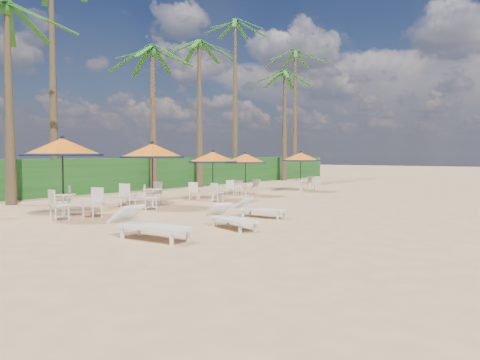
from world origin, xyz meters
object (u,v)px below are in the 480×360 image
(lounger_mid, at_px, (230,217))
(station_1, at_px, (151,159))
(station_3, at_px, (245,164))
(station_2, at_px, (212,162))
(lounger_far, at_px, (258,208))
(station_0, at_px, (64,157))
(station_4, at_px, (302,160))
(lounger_near, at_px, (147,224))

(lounger_mid, bearing_deg, station_1, 177.48)
(station_1, relative_size, station_3, 1.17)
(station_3, bearing_deg, station_2, -85.63)
(lounger_mid, relative_size, lounger_far, 1.07)
(station_1, height_order, station_2, station_1)
(station_0, distance_m, lounger_far, 6.33)
(station_0, height_order, station_2, station_0)
(station_0, relative_size, station_4, 1.18)
(station_0, height_order, station_1, station_0)
(station_0, relative_size, station_2, 1.18)
(lounger_near, bearing_deg, lounger_far, 87.73)
(lounger_near, height_order, lounger_mid, lounger_near)
(station_1, xyz_separation_m, lounger_mid, (5.46, -2.16, -1.53))
(lounger_mid, bearing_deg, station_0, -146.33)
(station_2, relative_size, station_3, 1.04)
(lounger_far, bearing_deg, station_3, 124.13)
(station_3, bearing_deg, station_4, 79.67)
(lounger_near, bearing_deg, station_2, 117.23)
(lounger_near, height_order, lounger_far, lounger_near)
(station_3, distance_m, lounger_mid, 10.22)
(station_3, relative_size, station_4, 0.96)
(station_4, bearing_deg, station_0, -92.40)
(station_4, relative_size, lounger_near, 1.00)
(station_1, bearing_deg, station_4, 87.00)
(station_2, distance_m, station_3, 2.71)
(station_3, height_order, station_4, station_4)
(station_3, xyz_separation_m, lounger_near, (5.15, -10.86, -1.20))
(station_2, distance_m, station_4, 6.95)
(lounger_mid, bearing_deg, station_2, 152.86)
(station_0, xyz_separation_m, station_1, (0.04, 3.59, -0.08))
(station_2, bearing_deg, station_1, -89.75)
(station_1, distance_m, lounger_far, 5.03)
(station_0, bearing_deg, station_4, 87.60)
(station_0, bearing_deg, lounger_near, -11.63)
(station_4, height_order, lounger_near, station_4)
(station_4, xyz_separation_m, lounger_mid, (4.91, -12.63, -1.39))
(station_0, xyz_separation_m, station_3, (-0.18, 9.84, -0.35))
(station_2, distance_m, lounger_mid, 8.03)
(station_2, xyz_separation_m, station_4, (0.57, 6.93, 0.00))
(station_0, distance_m, station_3, 9.85)
(station_4, height_order, lounger_mid, station_4)
(station_1, bearing_deg, lounger_mid, -21.57)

